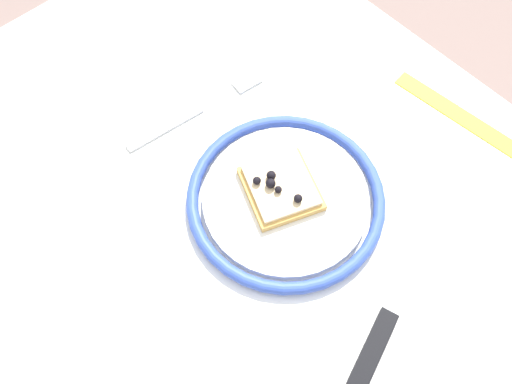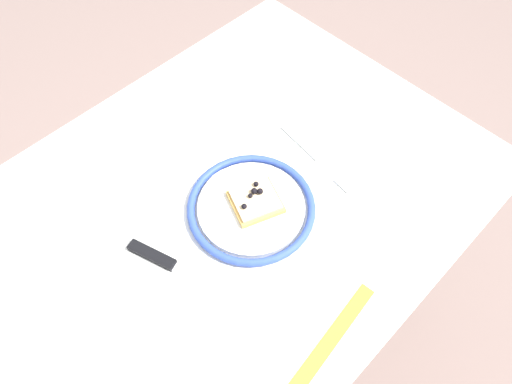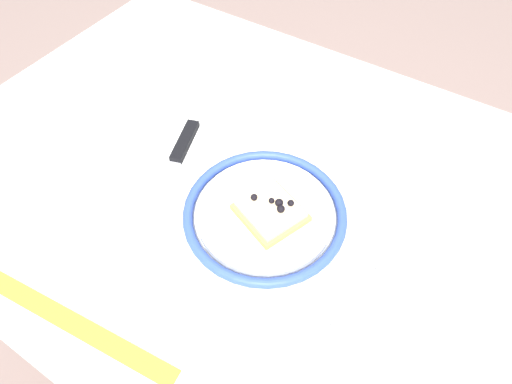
# 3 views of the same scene
# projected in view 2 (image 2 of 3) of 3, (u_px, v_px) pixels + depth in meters

# --- Properties ---
(ground_plane) EXTENTS (6.00, 6.00, 0.00)m
(ground_plane) POSITION_uv_depth(u_px,v_px,m) (232.00, 326.00, 1.47)
(ground_plane) COLOR gray
(dining_table) EXTENTS (1.05, 0.74, 0.72)m
(dining_table) POSITION_uv_depth(u_px,v_px,m) (218.00, 232.00, 0.94)
(dining_table) COLOR white
(dining_table) RESTS_ON ground_plane
(plate) EXTENTS (0.24, 0.24, 0.02)m
(plate) POSITION_uv_depth(u_px,v_px,m) (251.00, 207.00, 0.86)
(plate) COLOR white
(plate) RESTS_ON dining_table
(pizza_slice_near) EXTENTS (0.11, 0.11, 0.03)m
(pizza_slice_near) POSITION_uv_depth(u_px,v_px,m) (256.00, 201.00, 0.85)
(pizza_slice_near) COLOR tan
(pizza_slice_near) RESTS_ON plate
(knife) EXTENTS (0.09, 0.23, 0.01)m
(knife) POSITION_uv_depth(u_px,v_px,m) (168.00, 263.00, 0.80)
(knife) COLOR silver
(knife) RESTS_ON dining_table
(fork) EXTENTS (0.04, 0.20, 0.00)m
(fork) POSITION_uv_depth(u_px,v_px,m) (316.00, 158.00, 0.92)
(fork) COLOR #BBBBBB
(fork) RESTS_ON dining_table
(measuring_tape) EXTENTS (0.36, 0.06, 0.00)m
(measuring_tape) POSITION_uv_depth(u_px,v_px,m) (305.00, 376.00, 0.71)
(measuring_tape) COLOR yellow
(measuring_tape) RESTS_ON dining_table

